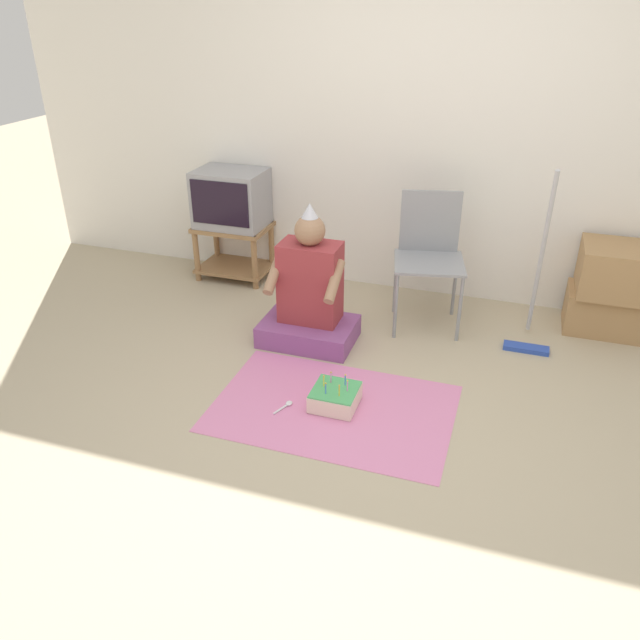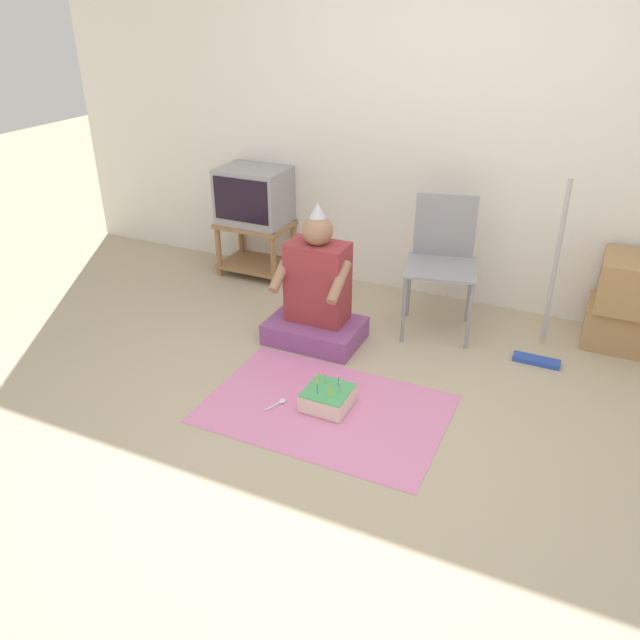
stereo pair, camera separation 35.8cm
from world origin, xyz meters
name	(u,v)px [view 2 (the right image)]	position (x,y,z in m)	size (l,w,h in m)	color
ground_plane	(335,447)	(0.00, 0.00, 0.00)	(16.00, 16.00, 0.00)	tan
wall_back	(457,120)	(0.00, 1.98, 1.27)	(6.40, 0.06, 2.55)	white
tv_stand	(256,243)	(-1.45, 1.75, 0.25)	(0.56, 0.40, 0.43)	#997047
tv	(254,196)	(-1.45, 1.75, 0.64)	(0.52, 0.39, 0.43)	#99999E
folding_chair	(442,254)	(0.11, 1.47, 0.52)	(0.53, 0.50, 0.88)	gray
cardboard_box_stack	(635,304)	(1.29, 1.70, 0.30)	(0.53, 0.43, 0.60)	#A87F51
dust_mop	(546,311)	(0.80, 1.32, 0.33)	(0.28, 0.30, 1.15)	#2D4CB2
person_seated	(317,297)	(-0.55, 0.96, 0.31)	(0.60, 0.42, 0.92)	#8C4C8C
party_cloth	(325,408)	(-0.18, 0.27, 0.00)	(1.30, 0.87, 0.01)	pink
birthday_cake	(328,398)	(-0.17, 0.30, 0.06)	(0.25, 0.25, 0.17)	#F4E0C6
plastic_spoon_near	(280,402)	(-0.42, 0.21, 0.01)	(0.07, 0.14, 0.01)	white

